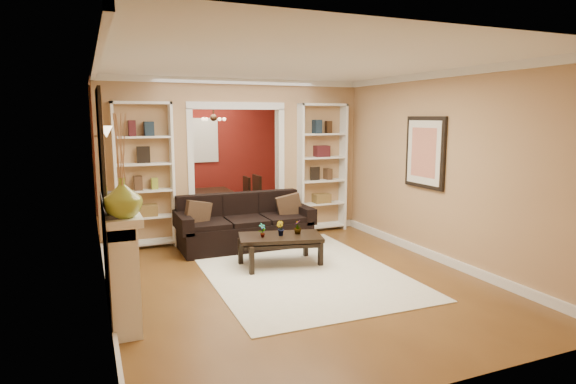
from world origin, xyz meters
name	(u,v)px	position (x,y,z in m)	size (l,w,h in m)	color
floor	(261,253)	(0.00, 0.00, 0.00)	(8.00, 8.00, 0.00)	brown
ceiling	(259,72)	(0.00, 0.00, 2.70)	(8.00, 8.00, 0.00)	white
wall_back	(200,149)	(0.00, 4.00, 1.35)	(8.00, 8.00, 0.00)	tan
wall_front	(443,216)	(0.00, -4.00, 1.35)	(8.00, 8.00, 0.00)	tan
wall_left	(97,172)	(-2.25, 0.00, 1.35)	(8.00, 8.00, 0.00)	tan
wall_right	(387,160)	(2.25, 0.00, 1.35)	(8.00, 8.00, 0.00)	tan
partition_wall	(236,159)	(0.00, 1.20, 1.35)	(4.50, 0.15, 2.70)	tan
red_back_panel	(201,151)	(0.00, 3.97, 1.32)	(4.44, 0.04, 2.64)	maroon
dining_window	(201,140)	(0.00, 3.93, 1.55)	(0.78, 0.03, 0.98)	#8CA5CC
area_rug	(299,270)	(0.20, -1.00, 0.01)	(2.43, 3.41, 0.01)	white
sofa	(245,221)	(-0.10, 0.45, 0.42)	(2.14, 0.92, 0.84)	black
pillow_left	(198,214)	(-0.86, 0.43, 0.60)	(0.39, 0.11, 0.39)	#503722
pillow_right	(289,207)	(0.66, 0.43, 0.60)	(0.39, 0.11, 0.39)	#503722
coffee_table	(280,250)	(0.06, -0.66, 0.22)	(1.13, 0.61, 0.43)	black
plant_left	(262,230)	(-0.20, -0.66, 0.53)	(0.10, 0.07, 0.20)	#336626
plant_center	(280,228)	(0.06, -0.66, 0.53)	(0.11, 0.09, 0.20)	#336626
plant_right	(298,227)	(0.33, -0.66, 0.53)	(0.11, 0.11, 0.19)	#336626
bookshelf_left	(144,176)	(-1.55, 1.03, 1.15)	(0.90, 0.30, 2.30)	white
bookshelf_right	(322,168)	(1.55, 1.03, 1.15)	(0.90, 0.30, 2.30)	white
fireplace	(122,259)	(-2.09, -1.50, 0.58)	(0.32, 1.70, 1.16)	white
vase	(123,198)	(-2.09, -2.18, 1.34)	(0.35, 0.35, 0.36)	olive
mirror	(101,144)	(-2.23, -1.50, 1.80)	(0.03, 0.95, 1.10)	silver
wall_sconce	(102,134)	(-2.15, 0.55, 1.83)	(0.18, 0.18, 0.22)	#FFE0A5
framed_art	(425,152)	(2.21, -1.00, 1.55)	(0.04, 0.85, 1.05)	black
dining_table	(216,205)	(0.02, 2.79, 0.27)	(0.85, 1.53, 0.54)	black
dining_chair_nw	(192,204)	(-0.53, 2.49, 0.40)	(0.39, 0.39, 0.79)	black
dining_chair_ne	(246,197)	(0.57, 2.49, 0.46)	(0.45, 0.45, 0.92)	black
dining_chair_sw	(186,196)	(-0.53, 3.09, 0.45)	(0.44, 0.44, 0.89)	black
dining_chair_se	(237,195)	(0.57, 3.09, 0.41)	(0.40, 0.40, 0.81)	black
chandelier	(214,119)	(0.00, 2.70, 2.02)	(0.50, 0.50, 0.30)	#3F2B1C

